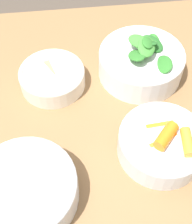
{
  "coord_description": "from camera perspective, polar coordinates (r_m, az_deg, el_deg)",
  "views": [
    {
      "loc": [
        -0.0,
        0.36,
        1.25
      ],
      "look_at": [
        -0.05,
        -0.0,
        0.76
      ],
      "focal_mm": 50.0,
      "sensor_mm": 36.0,
      "label": 1
    }
  ],
  "objects": [
    {
      "name": "bowl_greens",
      "position": [
        0.71,
        8.13,
        9.11
      ],
      "size": [
        0.19,
        0.19,
        0.1
      ],
      "color": "white",
      "rests_on": "dining_table"
    },
    {
      "name": "bowl_cookies",
      "position": [
        0.7,
        -8.11,
        6.35
      ],
      "size": [
        0.14,
        0.14,
        0.04
      ],
      "color": "silver",
      "rests_on": "dining_table"
    },
    {
      "name": "dining_table",
      "position": [
        0.74,
        -3.57,
        -7.16
      ],
      "size": [
        1.21,
        0.78,
        0.73
      ],
      "color": "olive",
      "rests_on": "ground_plane"
    },
    {
      "name": "bowl_beans_hotdog",
      "position": [
        0.55,
        -12.94,
        -13.78
      ],
      "size": [
        0.18,
        0.18,
        0.06
      ],
      "color": "silver",
      "rests_on": "dining_table"
    },
    {
      "name": "bowl_carrots",
      "position": [
        0.59,
        11.77,
        -5.56
      ],
      "size": [
        0.16,
        0.16,
        0.07
      ],
      "color": "silver",
      "rests_on": "dining_table"
    }
  ]
}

